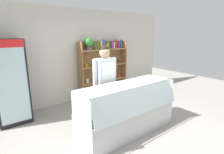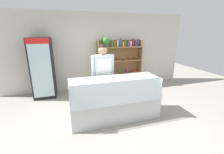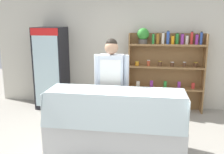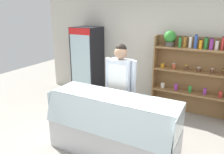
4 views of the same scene
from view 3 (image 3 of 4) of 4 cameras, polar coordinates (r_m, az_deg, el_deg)
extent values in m
plane|color=gray|center=(4.12, 2.46, -16.94)|extent=(12.00, 12.00, 0.00)
cube|color=beige|center=(5.93, 5.08, 6.16)|extent=(6.80, 0.10, 2.70)
cube|color=black|center=(6.03, -13.60, 2.04)|extent=(0.67, 0.63, 1.88)
cube|color=silver|center=(5.74, -14.79, 1.42)|extent=(0.59, 0.01, 1.68)
cube|color=red|center=(5.63, -15.31, 9.94)|extent=(0.63, 0.01, 0.16)
cylinder|color=orange|center=(6.03, -16.00, -4.15)|extent=(0.06, 0.06, 0.15)
cylinder|color=red|center=(5.96, -14.82, -3.99)|extent=(0.06, 0.06, 0.21)
cylinder|color=#3356B2|center=(5.91, -13.60, -4.10)|extent=(0.05, 0.05, 0.20)
cylinder|color=#2D8C38|center=(5.87, -12.36, -4.25)|extent=(0.06, 0.06, 0.18)
cylinder|color=purple|center=(5.90, -16.30, 0.39)|extent=(0.06, 0.06, 0.14)
cylinder|color=#9E6623|center=(5.84, -15.10, 0.60)|extent=(0.05, 0.05, 0.19)
cylinder|color=orange|center=(5.79, -13.87, 0.62)|extent=(0.06, 0.06, 0.21)
cylinder|color=silver|center=(5.75, -12.59, 0.26)|extent=(0.07, 0.07, 0.14)
cylinder|color=red|center=(5.81, -16.42, 5.46)|extent=(0.07, 0.07, 0.20)
cylinder|color=purple|center=(5.73, -14.77, 5.54)|extent=(0.05, 0.05, 0.22)
cylinder|color=red|center=(5.67, -13.06, 5.26)|extent=(0.06, 0.06, 0.16)
cube|color=olive|center=(5.86, 12.09, 1.17)|extent=(1.67, 0.02, 1.76)
cube|color=olive|center=(5.73, 3.96, 1.16)|extent=(0.03, 0.28, 1.76)
cube|color=olive|center=(5.83, 20.23, 0.59)|extent=(0.03, 0.28, 1.76)
cube|color=olive|center=(5.80, 12.00, -2.51)|extent=(1.61, 0.28, 0.04)
cube|color=olive|center=(5.69, 12.24, 2.27)|extent=(1.61, 0.28, 0.04)
cube|color=olive|center=(5.63, 12.48, 7.20)|extent=(1.61, 0.28, 0.04)
cylinder|color=#4C4742|center=(5.61, 7.07, 8.09)|extent=(0.19, 0.19, 0.10)
sphere|color=#2E842D|center=(5.60, 7.12, 9.74)|extent=(0.26, 0.26, 0.26)
cylinder|color=#2D8C38|center=(5.58, 9.40, 8.56)|extent=(0.06, 0.06, 0.21)
cylinder|color=black|center=(5.60, 9.44, 9.74)|extent=(0.04, 0.04, 0.02)
cylinder|color=#9E6623|center=(5.60, 10.40, 8.61)|extent=(0.07, 0.07, 0.23)
cylinder|color=black|center=(5.60, 10.45, 9.85)|extent=(0.04, 0.04, 0.02)
cylinder|color=silver|center=(5.60, 11.58, 8.64)|extent=(0.06, 0.06, 0.24)
cylinder|color=black|center=(5.60, 11.64, 9.96)|extent=(0.04, 0.04, 0.02)
cylinder|color=#3356B2|center=(5.60, 12.68, 8.74)|extent=(0.07, 0.07, 0.27)
cylinder|color=black|center=(5.60, 12.75, 10.21)|extent=(0.04, 0.04, 0.02)
cylinder|color=orange|center=(5.59, 13.71, 8.22)|extent=(0.07, 0.07, 0.18)
cylinder|color=black|center=(5.62, 13.74, 9.24)|extent=(0.04, 0.04, 0.02)
cylinder|color=#2D8C38|center=(5.66, 14.65, 8.46)|extent=(0.08, 0.08, 0.23)
cylinder|color=black|center=(5.62, 14.75, 9.67)|extent=(0.05, 0.05, 0.02)
cylinder|color=purple|center=(5.62, 15.76, 8.31)|extent=(0.07, 0.07, 0.22)
cylinder|color=black|center=(5.64, 15.81, 9.51)|extent=(0.05, 0.05, 0.02)
cylinder|color=silver|center=(5.66, 16.74, 8.12)|extent=(0.07, 0.07, 0.19)
cylinder|color=black|center=(5.65, 16.81, 9.15)|extent=(0.05, 0.05, 0.02)
cylinder|color=red|center=(5.69, 17.76, 8.46)|extent=(0.06, 0.06, 0.26)
cylinder|color=black|center=(5.66, 17.89, 9.85)|extent=(0.04, 0.04, 0.02)
cylinder|color=purple|center=(5.69, 18.82, 8.11)|extent=(0.07, 0.07, 0.21)
cylinder|color=black|center=(5.68, 18.90, 9.24)|extent=(0.05, 0.05, 0.02)
cylinder|color=#3356B2|center=(5.69, 19.74, 8.28)|extent=(0.06, 0.06, 0.25)
cylinder|color=black|center=(5.69, 19.82, 9.64)|extent=(0.04, 0.04, 0.02)
cylinder|color=orange|center=(5.66, 5.73, 3.04)|extent=(0.09, 0.09, 0.08)
cylinder|color=gold|center=(5.67, 5.75, 3.54)|extent=(0.09, 0.09, 0.01)
cylinder|color=#BF4C2D|center=(5.66, 8.33, 3.14)|extent=(0.07, 0.07, 0.11)
cylinder|color=silver|center=(5.66, 8.35, 3.78)|extent=(0.07, 0.07, 0.01)
cylinder|color=brown|center=(5.67, 10.91, 2.99)|extent=(0.08, 0.08, 0.10)
cylinder|color=gold|center=(5.67, 10.93, 3.55)|extent=(0.08, 0.08, 0.01)
cylinder|color=brown|center=(5.69, 13.59, 2.82)|extent=(0.08, 0.08, 0.09)
cylinder|color=silver|center=(5.69, 13.62, 3.32)|extent=(0.08, 0.08, 0.01)
cylinder|color=brown|center=(5.71, 16.20, 2.73)|extent=(0.07, 0.07, 0.09)
cylinder|color=silver|center=(5.71, 16.22, 3.26)|extent=(0.07, 0.07, 0.01)
cylinder|color=brown|center=(5.78, 18.50, 2.68)|extent=(0.09, 0.09, 0.09)
cylinder|color=gold|center=(5.75, 18.57, 3.15)|extent=(0.09, 0.09, 0.01)
cube|color=silver|center=(5.78, 5.97, -1.55)|extent=(0.08, 0.04, 0.12)
cube|color=purple|center=(5.77, 9.01, -1.53)|extent=(0.07, 0.04, 0.15)
cube|color=#2D8C38|center=(5.78, 12.05, -1.65)|extent=(0.07, 0.04, 0.14)
cube|color=purple|center=(5.81, 15.06, -1.75)|extent=(0.07, 0.05, 0.14)
cube|color=red|center=(5.85, 18.03, -1.92)|extent=(0.06, 0.04, 0.13)
cube|color=silver|center=(4.01, 0.72, -13.33)|extent=(2.10, 0.72, 0.55)
cube|color=white|center=(3.89, 0.73, -9.44)|extent=(2.04, 0.66, 0.03)
cube|color=silver|center=(3.50, -0.04, -8.44)|extent=(2.06, 0.16, 0.47)
cube|color=silver|center=(3.79, 0.85, -3.14)|extent=(2.06, 0.56, 0.01)
cube|color=silver|center=(4.08, -13.97, -5.65)|extent=(0.01, 0.68, 0.45)
cube|color=silver|center=(3.82, 16.52, -7.12)|extent=(0.01, 0.68, 0.45)
cube|color=beige|center=(4.15, -11.15, -7.66)|extent=(0.16, 0.11, 0.04)
cube|color=white|center=(3.97, -12.20, -8.67)|extent=(0.05, 0.03, 0.02)
cube|color=beige|center=(4.08, -7.84, -7.91)|extent=(0.16, 0.11, 0.04)
cube|color=white|center=(3.89, -8.74, -8.98)|extent=(0.05, 0.03, 0.02)
cube|color=tan|center=(4.02, -4.41, -8.12)|extent=(0.17, 0.11, 0.05)
cube|color=white|center=(3.82, -5.14, -9.26)|extent=(0.05, 0.03, 0.02)
cube|color=tan|center=(3.97, -0.89, -8.29)|extent=(0.17, 0.12, 0.06)
cube|color=white|center=(3.78, -1.44, -9.51)|extent=(0.05, 0.03, 0.02)
cube|color=tan|center=(3.94, 2.71, -8.51)|extent=(0.16, 0.11, 0.05)
cube|color=white|center=(3.74, 2.36, -9.72)|extent=(0.05, 0.03, 0.02)
cube|color=tan|center=(3.93, 6.35, -8.72)|extent=(0.17, 0.14, 0.04)
cube|color=white|center=(3.73, 6.21, -9.90)|extent=(0.05, 0.03, 0.02)
cube|color=tan|center=(3.92, 10.02, -8.76)|extent=(0.16, 0.14, 0.06)
cube|color=white|center=(3.73, 10.08, -10.03)|extent=(0.05, 0.03, 0.02)
cube|color=beige|center=(3.94, 13.66, -8.96)|extent=(0.17, 0.14, 0.04)
cube|color=white|center=(3.74, 13.93, -10.12)|extent=(0.05, 0.03, 0.02)
cylinder|color=tan|center=(3.97, -12.18, -7.82)|extent=(0.21, 0.19, 0.16)
cylinder|color=tan|center=(3.90, -9.12, -8.30)|extent=(0.20, 0.14, 0.13)
cylinder|color=#C1706B|center=(3.84, -5.96, -8.39)|extent=(0.20, 0.18, 0.15)
cylinder|color=white|center=(3.73, 8.65, -8.63)|extent=(0.07, 0.07, 0.21)
cylinder|color=white|center=(3.73, 10.21, -8.46)|extent=(0.07, 0.07, 0.24)
cylinder|color=#4C4233|center=(4.50, -1.26, -8.49)|extent=(0.13, 0.13, 0.81)
cylinder|color=#4C4233|center=(4.48, 1.04, -8.62)|extent=(0.13, 0.13, 0.81)
cube|color=silver|center=(4.27, -0.12, 0.68)|extent=(0.41, 0.24, 0.67)
cube|color=white|center=(4.25, -0.37, -4.39)|extent=(0.34, 0.01, 1.25)
cylinder|color=silver|center=(4.31, -3.46, 1.22)|extent=(0.09, 0.09, 0.60)
cylinder|color=silver|center=(4.24, 3.29, 1.01)|extent=(0.09, 0.09, 0.60)
sphere|color=tan|center=(4.20, -0.12, 6.73)|extent=(0.23, 0.23, 0.23)
sphere|color=black|center=(4.20, -0.10, 7.52)|extent=(0.19, 0.19, 0.19)
camera|label=1|loc=(2.99, -59.36, 5.04)|focal=28.00mm
camera|label=2|loc=(1.59, -65.91, 4.14)|focal=24.00mm
camera|label=4|loc=(1.28, 63.45, 17.33)|focal=35.00mm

